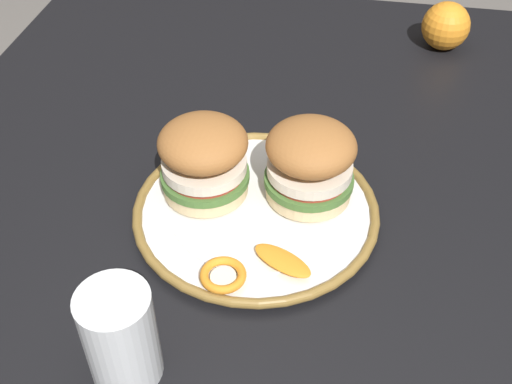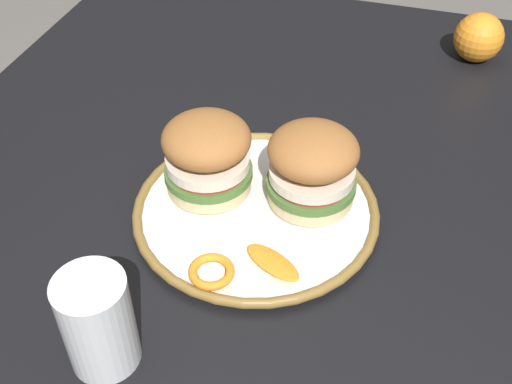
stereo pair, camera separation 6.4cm
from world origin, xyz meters
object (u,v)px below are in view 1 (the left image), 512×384
object	(u,v)px
whole_orange	(446,26)
drinking_glass	(122,341)
dinner_plate	(256,210)
sandwich_half_left	(203,160)
dining_table	(285,259)
sandwich_half_right	(310,162)

from	to	relation	value
whole_orange	drinking_glass	bearing A→B (deg)	154.92
dinner_plate	sandwich_half_left	world-z (taller)	sandwich_half_left
dining_table	sandwich_half_right	world-z (taller)	sandwich_half_right
whole_orange	dinner_plate	bearing A→B (deg)	152.54
dining_table	drinking_glass	world-z (taller)	drinking_glass
dinner_plate	whole_orange	xyz separation A→B (m)	(0.46, -0.24, 0.03)
drinking_glass	whole_orange	bearing A→B (deg)	-25.08
sandwich_half_right	sandwich_half_left	bearing A→B (deg)	98.57
dinner_plate	whole_orange	size ratio (longest dim) A/B	3.78
dining_table	sandwich_half_right	distance (m)	0.16
sandwich_half_left	sandwich_half_right	world-z (taller)	same
sandwich_half_left	sandwich_half_right	xyz separation A→B (m)	(0.02, -0.13, 0.00)
sandwich_half_left	sandwich_half_right	distance (m)	0.13
drinking_glass	whole_orange	size ratio (longest dim) A/B	1.39
sandwich_half_left	drinking_glass	xyz separation A→B (m)	(-0.25, 0.02, -0.02)
dining_table	dinner_plate	distance (m)	0.11
sandwich_half_left	drinking_glass	size ratio (longest dim) A/B	1.10
sandwich_half_left	drinking_glass	world-z (taller)	sandwich_half_left
dinner_plate	whole_orange	bearing A→B (deg)	-27.46
dinner_plate	drinking_glass	size ratio (longest dim) A/B	2.72
sandwich_half_right	whole_orange	bearing A→B (deg)	-22.86
dinner_plate	whole_orange	world-z (taller)	whole_orange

